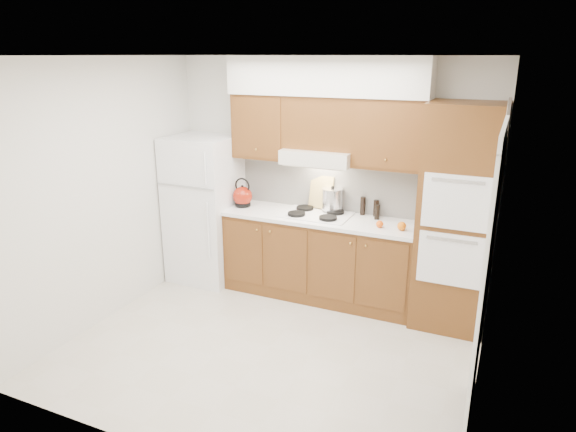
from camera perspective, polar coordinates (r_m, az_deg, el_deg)
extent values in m
plane|color=beige|center=(4.95, -1.94, -14.31)|extent=(3.60, 3.60, 0.00)
plane|color=white|center=(4.20, -2.32, 17.39)|extent=(3.60, 3.60, 0.00)
cube|color=silver|center=(5.74, 4.47, 4.29)|extent=(3.60, 0.02, 2.60)
cube|color=silver|center=(5.41, -19.53, 2.50)|extent=(0.02, 3.00, 2.60)
cube|color=silver|center=(4.00, 21.82, -2.92)|extent=(0.02, 3.00, 2.60)
cube|color=white|center=(6.15, -9.22, 0.77)|extent=(0.75, 0.72, 1.72)
cube|color=brown|center=(5.72, 3.49, -4.68)|extent=(2.11, 0.60, 0.90)
cube|color=white|center=(5.55, 3.54, -0.22)|extent=(2.13, 0.62, 0.04)
cube|color=white|center=(5.74, 4.63, 3.46)|extent=(2.11, 0.03, 0.56)
cube|color=brown|center=(5.19, 18.31, -0.29)|extent=(0.70, 0.65, 2.20)
cube|color=brown|center=(5.77, -2.77, 9.94)|extent=(0.63, 0.33, 0.70)
cube|color=brown|center=(5.29, 11.40, 8.93)|extent=(0.73, 0.33, 0.70)
cube|color=silver|center=(5.48, 3.49, 6.63)|extent=(0.75, 0.45, 0.15)
cube|color=brown|center=(5.49, 3.78, 10.32)|extent=(0.75, 0.33, 0.55)
cube|color=silver|center=(5.42, 4.34, 15.26)|extent=(2.13, 0.36, 0.40)
cube|color=white|center=(5.58, 3.14, 0.16)|extent=(0.74, 0.50, 0.01)
cube|color=black|center=(3.76, 20.93, -8.20)|extent=(0.02, 0.90, 2.10)
cylinder|color=#3F3833|center=(4.35, 23.28, 10.07)|extent=(0.02, 0.30, 0.30)
sphere|color=maroon|center=(5.89, -5.07, 2.21)|extent=(0.29, 0.29, 0.22)
cube|color=tan|center=(5.74, 3.70, 2.66)|extent=(0.28, 0.12, 0.36)
cylinder|color=silver|center=(5.66, 4.94, 1.84)|extent=(0.28, 0.28, 0.23)
cylinder|color=black|center=(5.62, 8.31, 1.12)|extent=(0.07, 0.07, 0.20)
cylinder|color=black|center=(5.59, 9.75, 0.86)|extent=(0.07, 0.07, 0.18)
cylinder|color=black|center=(5.49, 9.87, 0.43)|extent=(0.07, 0.07, 0.16)
sphere|color=orange|center=(5.20, 12.52, -1.11)|extent=(0.10, 0.10, 0.09)
sphere|color=orange|center=(5.24, 10.15, -0.89)|extent=(0.08, 0.08, 0.07)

